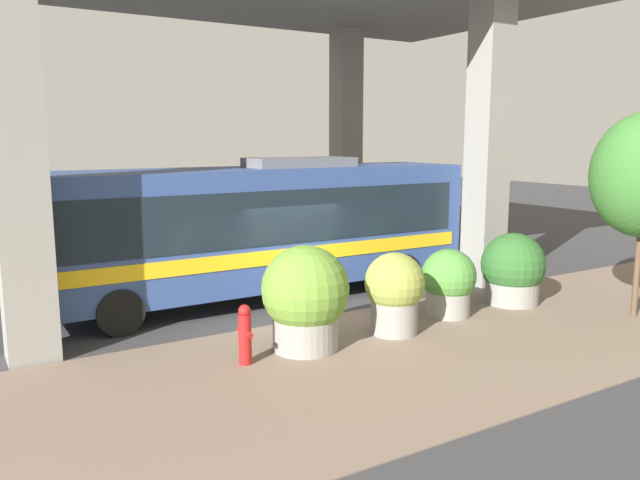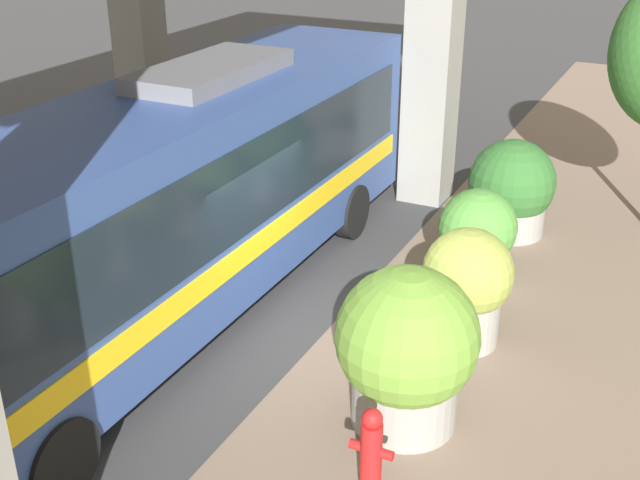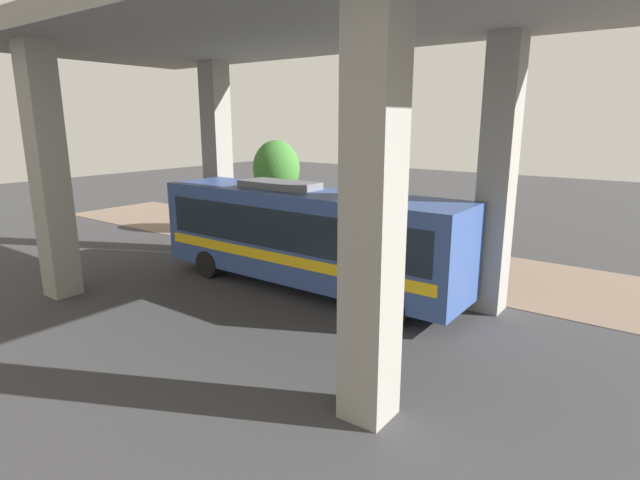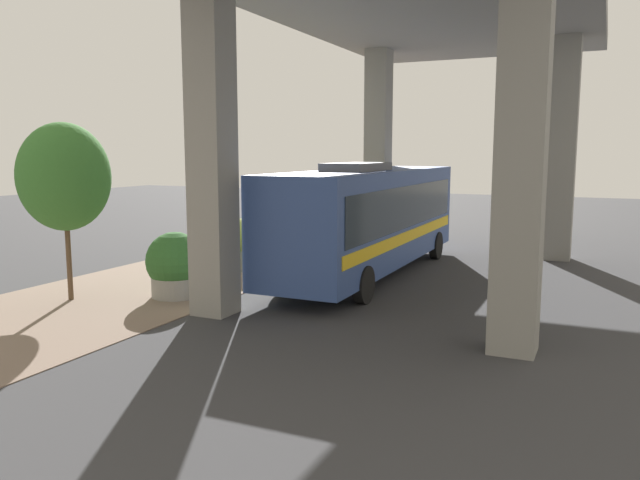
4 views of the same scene
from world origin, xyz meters
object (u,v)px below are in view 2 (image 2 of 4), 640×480
at_px(bus, 174,192).
at_px(planter_front, 406,349).
at_px(planter_back, 511,189).
at_px(planter_extra, 477,236).
at_px(fire_hydrant, 371,453).
at_px(planter_middle, 467,285).

distance_m(bus, planter_front, 4.22).
height_order(planter_back, planter_extra, planter_back).
bearing_deg(planter_front, bus, -14.80).
bearing_deg(fire_hydrant, planter_back, -86.76).
distance_m(planter_front, planter_middle, 2.10).
bearing_deg(planter_middle, planter_extra, -78.08).
relative_size(planter_back, planter_extra, 1.13).
distance_m(fire_hydrant, planter_back, 7.48).
bearing_deg(fire_hydrant, planter_extra, -85.36).
xyz_separation_m(bus, planter_middle, (-4.09, -1.04, -1.03)).
height_order(planter_front, planter_middle, planter_front).
height_order(planter_front, planter_extra, planter_front).
bearing_deg(bus, fire_hydrant, 149.78).
bearing_deg(planter_middle, bus, 14.29).
xyz_separation_m(planter_front, planter_extra, (0.30, -3.99, -0.25)).
height_order(planter_middle, planter_extra, planter_middle).
relative_size(planter_front, planter_extra, 1.31).
xyz_separation_m(planter_front, planter_back, (0.28, -6.11, -0.19)).
height_order(planter_middle, planter_back, planter_back).
bearing_deg(bus, planter_middle, -165.71).
distance_m(fire_hydrant, planter_front, 1.44).
bearing_deg(fire_hydrant, planter_front, -84.17).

